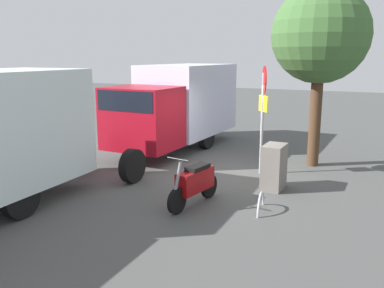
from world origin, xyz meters
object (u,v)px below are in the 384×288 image
object	(u,v)px
street_tree	(320,36)
stop_sign	(263,103)
motorcycle	(195,182)
utility_cabinet	(274,167)
box_truck_near	(176,104)
bike_rack_hoop	(260,211)

from	to	relation	value
street_tree	stop_sign	bearing A→B (deg)	-37.08
motorcycle	utility_cabinet	xyz separation A→B (m)	(-1.86, 1.32, 0.04)
stop_sign	utility_cabinet	size ratio (longest dim) A/B	2.67
box_truck_near	motorcycle	xyz separation A→B (m)	(4.85, 2.96, -1.10)
box_truck_near	utility_cabinet	distance (m)	5.32
motorcycle	bike_rack_hoop	size ratio (longest dim) A/B	2.12
box_truck_near	stop_sign	bearing A→B (deg)	65.84
box_truck_near	motorcycle	distance (m)	5.78
motorcycle	street_tree	world-z (taller)	street_tree
bike_rack_hoop	utility_cabinet	bearing A→B (deg)	-175.25
box_truck_near	bike_rack_hoop	size ratio (longest dim) A/B	8.80
utility_cabinet	street_tree	bearing A→B (deg)	169.03
box_truck_near	stop_sign	distance (m)	4.07
motorcycle	utility_cabinet	distance (m)	2.28
motorcycle	stop_sign	size ratio (longest dim) A/B	0.60
street_tree	box_truck_near	bearing A→B (deg)	-92.94
box_truck_near	stop_sign	xyz separation A→B (m)	(1.81, 3.62, 0.38)
stop_sign	street_tree	bearing A→B (deg)	142.92
box_truck_near	street_tree	distance (m)	5.29
stop_sign	utility_cabinet	xyz separation A→B (m)	(1.17, 0.65, -1.44)
stop_sign	box_truck_near	bearing A→B (deg)	-116.53
box_truck_near	bike_rack_hoop	xyz separation A→B (m)	(4.60, 4.41, -1.62)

